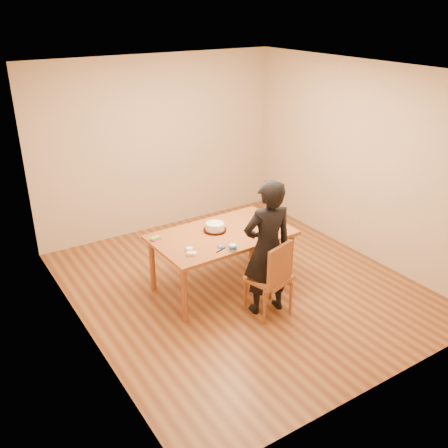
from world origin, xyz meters
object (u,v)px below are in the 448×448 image
person (267,248)px  cake_plate (215,230)px  dining_table (222,235)px  dining_chair (269,278)px  cake (215,227)px

person → cake_plate: bearing=-67.8°
dining_table → person: 0.75m
dining_chair → cake: bearing=85.5°
cake → person: 0.86m
cake_plate → person: (0.18, -0.84, 0.06)m
dining_table → person: person is taller
dining_table → dining_chair: size_ratio=3.85×
cake_plate → dining_table: bearing=-73.7°
dining_chair → person: bearing=73.9°
dining_chair → person: person is taller
cake_plate → person: size_ratio=0.18×
dining_chair → cake_plate: size_ratio=1.53×
dining_chair → cake_plate: cake_plate is taller
person → dining_chair: bearing=99.9°
dining_table → person: bearing=-79.9°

